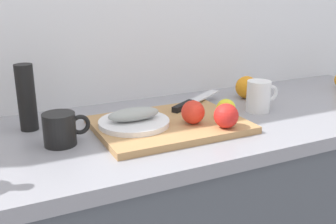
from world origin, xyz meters
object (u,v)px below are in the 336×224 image
at_px(chef_knife, 191,102).
at_px(coffee_mug_2, 61,129).
at_px(pepper_mill, 26,98).
at_px(cutting_board, 168,125).
at_px(fish_fillet, 134,114).
at_px(coffee_mug_1, 259,96).
at_px(white_plate, 134,123).
at_px(lemon_0, 226,109).

relative_size(chef_knife, coffee_mug_2, 2.08).
bearing_deg(coffee_mug_2, pepper_mill, 111.09).
bearing_deg(chef_knife, pepper_mill, 143.57).
distance_m(chef_knife, pepper_mill, 0.53).
bearing_deg(chef_knife, cutting_board, -171.76).
bearing_deg(pepper_mill, chef_knife, -4.99).
bearing_deg(coffee_mug_2, chef_knife, 13.90).
relative_size(fish_fillet, coffee_mug_1, 1.30).
bearing_deg(white_plate, coffee_mug_1, -0.06).
xyz_separation_m(cutting_board, coffee_mug_2, (-0.31, 0.01, 0.03)).
bearing_deg(coffee_mug_2, coffee_mug_1, 0.64).
bearing_deg(coffee_mug_2, lemon_0, -6.24).
height_order(chef_knife, coffee_mug_2, coffee_mug_2).
height_order(cutting_board, fish_fillet, fish_fillet).
height_order(chef_knife, pepper_mill, pepper_mill).
bearing_deg(coffee_mug_1, cutting_board, -177.42).
xyz_separation_m(cutting_board, fish_fillet, (-0.10, 0.02, 0.04)).
height_order(lemon_0, coffee_mug_2, coffee_mug_2).
bearing_deg(pepper_mill, lemon_0, -21.18).
relative_size(cutting_board, coffee_mug_1, 3.65).
bearing_deg(lemon_0, cutting_board, 165.55).
bearing_deg(coffee_mug_1, fish_fillet, 179.94).
bearing_deg(fish_fillet, coffee_mug_2, -177.89).
xyz_separation_m(fish_fillet, pepper_mill, (-0.27, 0.15, 0.04)).
xyz_separation_m(cutting_board, lemon_0, (0.17, -0.04, 0.04)).
bearing_deg(white_plate, lemon_0, -12.45).
distance_m(white_plate, coffee_mug_2, 0.21).
height_order(cutting_board, pepper_mill, pepper_mill).
distance_m(white_plate, chef_knife, 0.27).
xyz_separation_m(cutting_board, pepper_mill, (-0.37, 0.17, 0.09)).
distance_m(fish_fillet, coffee_mug_2, 0.21).
relative_size(fish_fillet, coffee_mug_2, 1.22).
bearing_deg(cutting_board, coffee_mug_2, 178.48).
xyz_separation_m(white_plate, lemon_0, (0.27, -0.06, 0.02)).
distance_m(coffee_mug_1, pepper_mill, 0.73).
bearing_deg(pepper_mill, fish_fillet, -29.10).
relative_size(white_plate, fish_fillet, 1.33).
bearing_deg(chef_knife, coffee_mug_2, 162.45).
relative_size(white_plate, pepper_mill, 1.06).
bearing_deg(coffee_mug_1, chef_knife, 151.99).
height_order(fish_fillet, chef_knife, fish_fillet).
height_order(fish_fillet, coffee_mug_2, coffee_mug_2).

